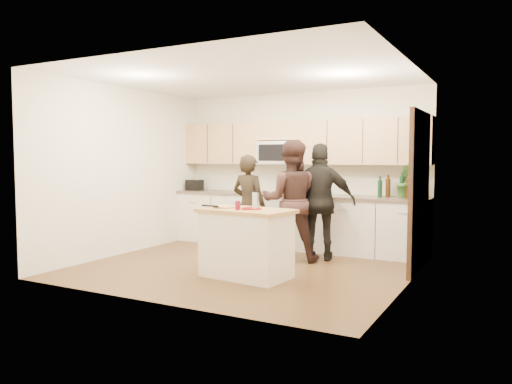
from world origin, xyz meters
The scene contains 21 objects.
floor centered at (0.00, 0.00, 0.00)m, with size 4.50×4.50×0.00m, color brown.
room_shell centered at (0.00, 0.00, 1.73)m, with size 4.52×4.02×2.71m.
back_cabinetry centered at (0.00, 1.69, 0.47)m, with size 4.50×0.66×0.94m.
upper_cabinetry centered at (0.03, 1.83, 1.84)m, with size 4.50×0.33×0.75m.
microwave centered at (-0.31, 1.80, 1.65)m, with size 0.76×0.41×0.40m.
doorway centered at (2.23, 0.90, 1.16)m, with size 0.06×1.25×2.20m.
framed_picture centered at (1.95, 1.98, 1.28)m, with size 0.30×0.03×0.38m.
dish_towel centered at (-0.95, 1.50, 0.80)m, with size 0.34×0.60×0.48m.
island centered at (0.30, -0.53, 0.45)m, with size 1.27×0.83×0.90m.
red_plate centered at (0.38, -0.51, 0.91)m, with size 0.27×0.27×0.02m, color #9C0F0E.
box_grater centered at (0.45, -0.55, 1.03)m, with size 0.08×0.05×0.23m.
drink_glass centered at (0.26, -0.67, 0.96)m, with size 0.07×0.07×0.11m, color maroon.
cutting_board centered at (-0.01, -0.57, 0.91)m, with size 0.24×0.17×0.02m, color tan.
tongs centered at (-0.18, -0.65, 0.93)m, with size 0.26×0.03×0.02m, color black.
knife centered at (-0.10, -0.64, 0.92)m, with size 0.20×0.02×0.01m, color silver.
toaster centered at (-2.05, 1.67, 1.04)m, with size 0.26×0.24×0.21m.
bottle_cluster centered at (1.77, 1.74, 1.12)m, with size 0.69×0.21×0.40m.
orchid centered at (1.87, 1.72, 1.20)m, with size 0.29×0.23×0.53m, color #39702D.
woman_left centered at (-0.38, 0.78, 0.81)m, with size 0.59×0.39×1.61m, color black.
woman_center centered at (0.38, 0.72, 0.91)m, with size 0.89×0.69×1.83m, color black.
woman_right centered at (0.77, 0.96, 0.89)m, with size 1.05×0.44×1.78m, color black.
Camera 1 is at (3.44, -6.16, 1.57)m, focal length 35.00 mm.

